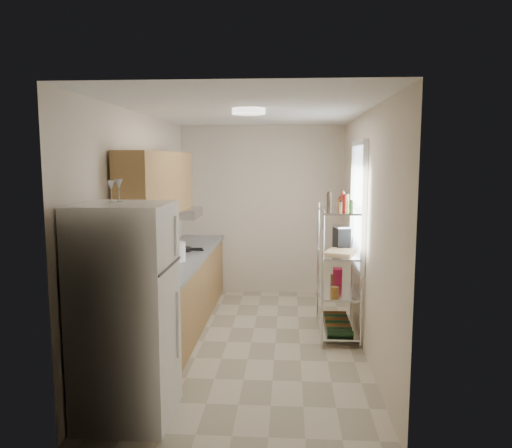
% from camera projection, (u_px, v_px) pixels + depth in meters
% --- Properties ---
extents(room, '(2.52, 4.42, 2.62)m').
position_uv_depth(room, '(251.00, 230.00, 5.55)').
color(room, beige).
rests_on(room, ground).
extents(counter_run, '(0.63, 3.51, 0.90)m').
position_uv_depth(counter_run, '(180.00, 292.00, 6.15)').
color(counter_run, '#AA8548').
rests_on(counter_run, ground).
extents(upper_cabinets, '(0.33, 2.20, 0.72)m').
position_uv_depth(upper_cabinets, '(159.00, 184.00, 5.65)').
color(upper_cabinets, '#AA8548').
rests_on(upper_cabinets, room).
extents(range_hood, '(0.50, 0.60, 0.12)m').
position_uv_depth(range_hood, '(180.00, 213.00, 6.49)').
color(range_hood, '#B7BABC').
rests_on(range_hood, room).
extents(window, '(0.06, 1.00, 1.46)m').
position_uv_depth(window, '(358.00, 206.00, 5.78)').
color(window, white).
rests_on(window, room).
extents(bakers_rack, '(0.45, 0.90, 1.73)m').
position_uv_depth(bakers_rack, '(339.00, 244.00, 5.80)').
color(bakers_rack, silver).
rests_on(bakers_rack, ground).
extents(ceiling_dome, '(0.34, 0.34, 0.05)m').
position_uv_depth(ceiling_dome, '(249.00, 111.00, 5.09)').
color(ceiling_dome, white).
rests_on(ceiling_dome, room).
extents(refrigerator, '(0.72, 0.72, 1.75)m').
position_uv_depth(refrigerator, '(126.00, 313.00, 3.97)').
color(refrigerator, silver).
rests_on(refrigerator, ground).
extents(wine_glass_a, '(0.07, 0.07, 0.18)m').
position_uv_depth(wine_glass_a, '(119.00, 191.00, 3.95)').
color(wine_glass_a, silver).
rests_on(wine_glass_a, refrigerator).
extents(wine_glass_b, '(0.06, 0.06, 0.18)m').
position_uv_depth(wine_glass_b, '(111.00, 191.00, 3.92)').
color(wine_glass_b, silver).
rests_on(wine_glass_b, refrigerator).
extents(rice_cooker, '(0.28, 0.28, 0.22)m').
position_uv_depth(rice_cooker, '(174.00, 252.00, 5.83)').
color(rice_cooker, white).
rests_on(rice_cooker, counter_run).
extents(frying_pan_large, '(0.26, 0.26, 0.04)m').
position_uv_depth(frying_pan_large, '(182.00, 249.00, 6.51)').
color(frying_pan_large, black).
rests_on(frying_pan_large, counter_run).
extents(frying_pan_small, '(0.27, 0.27, 0.05)m').
position_uv_depth(frying_pan_small, '(182.00, 249.00, 6.46)').
color(frying_pan_small, black).
rests_on(frying_pan_small, counter_run).
extents(cutting_board, '(0.42, 0.48, 0.03)m').
position_uv_depth(cutting_board, '(341.00, 252.00, 5.75)').
color(cutting_board, tan).
rests_on(cutting_board, bakers_rack).
extents(espresso_machine, '(0.20, 0.26, 0.28)m').
position_uv_depth(espresso_machine, '(342.00, 237.00, 6.02)').
color(espresso_machine, black).
rests_on(espresso_machine, bakers_rack).
extents(storage_bag, '(0.12, 0.17, 0.18)m').
position_uv_depth(storage_bag, '(337.00, 276.00, 6.19)').
color(storage_bag, maroon).
rests_on(storage_bag, bakers_rack).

